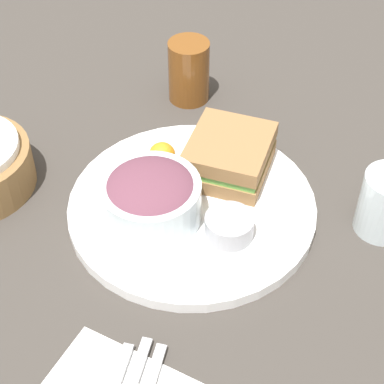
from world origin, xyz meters
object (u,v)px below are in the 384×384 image
(sandwich, at_px, (229,155))
(salad_bowl, at_px, (151,197))
(dressing_cup, at_px, (229,226))
(drink_glass, at_px, (189,71))
(plate, at_px, (192,207))

(sandwich, bearing_deg, salad_bowl, 159.06)
(dressing_cup, bearing_deg, drink_glass, 37.11)
(salad_bowl, bearing_deg, dressing_cup, -79.28)
(sandwich, bearing_deg, plate, 169.35)
(salad_bowl, bearing_deg, plate, -35.53)
(sandwich, relative_size, dressing_cup, 2.14)
(dressing_cup, distance_m, drink_glass, 0.32)
(sandwich, height_order, salad_bowl, salad_bowl)
(drink_glass, bearing_deg, plate, -151.07)
(drink_glass, bearing_deg, salad_bowl, -161.58)
(sandwich, bearing_deg, drink_glass, 43.96)
(plate, relative_size, dressing_cup, 5.30)
(plate, bearing_deg, salad_bowl, 144.47)
(dressing_cup, xyz_separation_m, drink_glass, (0.26, 0.19, 0.02))
(plate, relative_size, drink_glass, 3.27)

